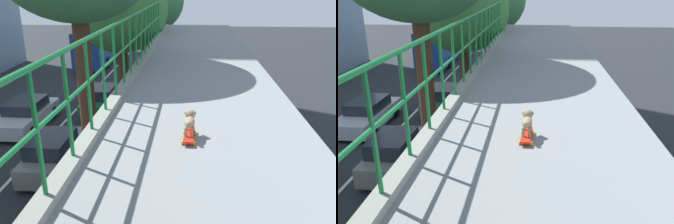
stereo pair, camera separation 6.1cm
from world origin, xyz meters
TOP-DOWN VIEW (x-y plane):
  - car_grey_fifth at (-4.29, 10.02)m, footprint 1.72×4.09m
  - car_silver_sixth at (-7.47, 14.20)m, footprint 1.98×4.52m
  - car_green_seventh at (-4.19, 16.85)m, footprint 1.77×4.03m
  - city_bus at (-7.57, 30.54)m, footprint 2.51×11.12m
  - roadside_tree_far at (-1.95, 12.65)m, footprint 3.90×3.90m
  - roadside_tree_farthest at (-1.86, 19.34)m, footprint 4.66×4.66m
  - toy_skateboard at (1.04, 2.25)m, footprint 0.19×0.49m
  - small_dog at (1.04, 2.32)m, footprint 0.16×0.40m

SIDE VIEW (x-z plane):
  - car_silver_sixth at x=-7.47m, z-range -0.04..1.37m
  - car_green_seventh at x=-4.19m, z-range -0.02..1.44m
  - car_grey_fifth at x=-4.29m, z-range -0.04..1.49m
  - city_bus at x=-7.57m, z-range 0.22..3.47m
  - toy_skateboard at x=1.04m, z-range 5.12..5.20m
  - small_dog at x=1.04m, z-range 5.21..5.49m
  - roadside_tree_far at x=-1.95m, z-range 2.06..9.79m
  - roadside_tree_farthest at x=-1.86m, z-range 1.99..10.16m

